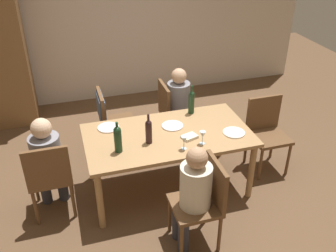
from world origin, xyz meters
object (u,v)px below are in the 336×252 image
at_px(person_man_bearded, 180,102).
at_px(dinner_plate_host, 108,127).
at_px(dinner_plate_guest_left, 172,126).
at_px(handbag, 145,142).
at_px(wine_bottle_short_olive, 191,101).
at_px(chair_left_end, 50,175).
at_px(chair_right_end, 266,129).
at_px(person_man_guest, 47,159).
at_px(person_woman_host, 193,191).
at_px(wine_glass_centre, 184,140).
at_px(dining_table, 168,140).
at_px(wine_glass_near_left, 203,135).
at_px(chair_far_left, 108,115).
at_px(chair_far_right, 172,110).
at_px(wine_bottle_tall_green, 149,131).
at_px(wine_bottle_dark_red, 118,138).
at_px(dinner_plate_guest_right, 234,132).
at_px(chair_near, 204,198).

xyz_separation_m(person_man_bearded, dinner_plate_host, (-1.04, -0.56, 0.10)).
relative_size(dinner_plate_guest_left, handbag, 0.87).
bearing_deg(person_man_bearded, wine_bottle_short_olive, -3.43).
bearing_deg(chair_left_end, chair_right_end, 3.86).
xyz_separation_m(person_man_guest, dinner_plate_host, (0.68, 0.29, 0.09)).
height_order(person_woman_host, wine_glass_centre, person_woman_host).
xyz_separation_m(dining_table, dinner_plate_host, (-0.61, 0.31, 0.09)).
distance_m(person_woman_host, wine_glass_near_left, 0.69).
bearing_deg(wine_glass_near_left, chair_far_left, 125.23).
distance_m(chair_left_end, chair_right_end, 2.59).
xyz_separation_m(chair_far_right, wine_glass_centre, (-0.25, -1.20, 0.31)).
bearing_deg(person_man_bearded, chair_right_end, 47.42).
distance_m(person_man_guest, wine_bottle_tall_green, 1.08).
bearing_deg(wine_bottle_dark_red, wine_glass_centre, -13.02).
distance_m(dining_table, chair_far_left, 1.03).
relative_size(chair_far_right, dinner_plate_host, 3.83).
height_order(dining_table, chair_far_left, chair_far_left).
bearing_deg(chair_far_right, person_man_bearded, 90.00).
bearing_deg(wine_bottle_short_olive, wine_bottle_dark_red, -150.46).
xyz_separation_m(wine_bottle_tall_green, wine_glass_centre, (0.31, -0.22, -0.04)).
height_order(chair_left_end, wine_bottle_tall_green, wine_bottle_tall_green).
xyz_separation_m(chair_far_right, dinner_plate_host, (-0.93, -0.56, 0.21)).
relative_size(chair_far_left, wine_bottle_short_olive, 2.58).
relative_size(dinner_plate_host, dinner_plate_guest_right, 0.98).
height_order(chair_far_right, wine_bottle_dark_red, wine_bottle_dark_red).
distance_m(chair_far_left, wine_bottle_short_olive, 1.10).
height_order(chair_far_right, dinner_plate_host, chair_far_right).
relative_size(chair_right_end, wine_glass_centre, 6.17).
xyz_separation_m(person_man_guest, wine_glass_centre, (1.36, -0.35, 0.19)).
bearing_deg(chair_far_left, handbag, 90.00).
height_order(dinner_plate_guest_right, handbag, dinner_plate_guest_right).
relative_size(person_woman_host, wine_bottle_tall_green, 3.30).
bearing_deg(chair_far_left, dinner_plate_guest_right, 49.14).
relative_size(chair_near, dinner_plate_guest_left, 3.78).
xyz_separation_m(person_man_guest, handbag, (1.23, 0.85, -0.55)).
height_order(chair_near, wine_bottle_tall_green, wine_bottle_tall_green).
bearing_deg(chair_far_right, person_man_guest, -62.31).
bearing_deg(wine_glass_centre, dinner_plate_host, 136.68).
bearing_deg(wine_bottle_dark_red, person_woman_host, -51.56).
height_order(chair_left_end, dinner_plate_guest_right, chair_left_end).
xyz_separation_m(person_woman_host, dinner_plate_guest_right, (0.73, 0.68, 0.10)).
bearing_deg(wine_bottle_dark_red, chair_far_right, 49.34).
distance_m(dining_table, chair_right_end, 1.30).
height_order(chair_far_right, person_man_guest, person_man_guest).
distance_m(dining_table, chair_left_end, 1.30).
distance_m(chair_far_right, handbag, 0.57).
bearing_deg(chair_left_end, wine_bottle_dark_red, -7.15).
distance_m(chair_right_end, wine_bottle_tall_green, 1.59).
relative_size(chair_left_end, person_woman_host, 0.83).
xyz_separation_m(chair_far_left, wine_bottle_dark_red, (-0.04, -1.05, 0.30)).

